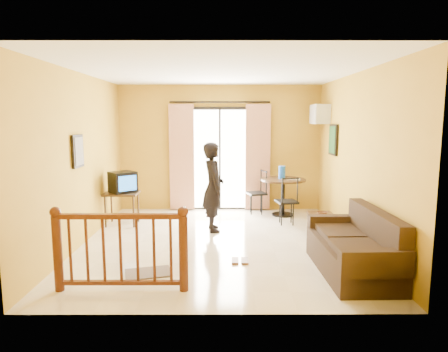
{
  "coord_description": "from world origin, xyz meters",
  "views": [
    {
      "loc": [
        0.07,
        -6.48,
        2.06
      ],
      "look_at": [
        0.09,
        0.2,
        1.1
      ],
      "focal_mm": 32.0,
      "sensor_mm": 36.0,
      "label": 1
    }
  ],
  "objects_px": {
    "dining_table": "(283,186)",
    "coffee_table": "(323,222)",
    "television": "(123,182)",
    "standing_person": "(213,187)",
    "sofa": "(356,250)"
  },
  "relations": [
    {
      "from": "dining_table",
      "to": "coffee_table",
      "type": "relative_size",
      "value": 1.2
    },
    {
      "from": "dining_table",
      "to": "coffee_table",
      "type": "bearing_deg",
      "value": -71.66
    },
    {
      "from": "television",
      "to": "coffee_table",
      "type": "bearing_deg",
      "value": -50.73
    },
    {
      "from": "coffee_table",
      "to": "television",
      "type": "bearing_deg",
      "value": 168.68
    },
    {
      "from": "coffee_table",
      "to": "standing_person",
      "type": "distance_m",
      "value": 2.07
    },
    {
      "from": "television",
      "to": "sofa",
      "type": "xyz_separation_m",
      "value": [
        3.72,
        -2.48,
        -0.52
      ]
    },
    {
      "from": "television",
      "to": "sofa",
      "type": "height_order",
      "value": "television"
    },
    {
      "from": "sofa",
      "to": "standing_person",
      "type": "height_order",
      "value": "standing_person"
    },
    {
      "from": "dining_table",
      "to": "coffee_table",
      "type": "distance_m",
      "value": 1.63
    },
    {
      "from": "dining_table",
      "to": "sofa",
      "type": "height_order",
      "value": "sofa"
    },
    {
      "from": "dining_table",
      "to": "standing_person",
      "type": "xyz_separation_m",
      "value": [
        -1.46,
        -1.17,
        0.19
      ]
    },
    {
      "from": "dining_table",
      "to": "television",
      "type": "bearing_deg",
      "value": -166.79
    },
    {
      "from": "dining_table",
      "to": "sofa",
      "type": "distance_m",
      "value": 3.29
    },
    {
      "from": "dining_table",
      "to": "coffee_table",
      "type": "height_order",
      "value": "dining_table"
    },
    {
      "from": "standing_person",
      "to": "television",
      "type": "bearing_deg",
      "value": 65.99
    }
  ]
}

